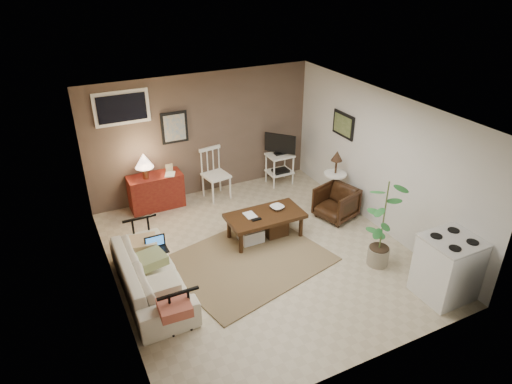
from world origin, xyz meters
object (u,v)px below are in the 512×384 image
red_console (155,188)px  coffee_table (265,224)px  tv_stand (280,158)px  armchair (336,202)px  side_table (335,172)px  stove (447,267)px  spindle_chair (216,175)px  potted_plant (383,221)px  sofa (150,269)px

red_console → coffee_table: bearing=-53.6°
red_console → tv_stand: 2.61m
coffee_table → red_console: red_console is taller
coffee_table → tv_stand: tv_stand is taller
coffee_table → armchair: 1.48m
side_table → stove: side_table is taller
red_console → spindle_chair: 1.19m
side_table → stove: (-0.09, -2.84, -0.23)m
armchair → potted_plant: (-0.23, -1.46, 0.45)m
tv_stand → armchair: size_ratio=1.66×
side_table → tv_stand: bearing=110.2°
armchair → spindle_chair: bearing=-151.8°
spindle_chair → stove: bearing=-66.6°
tv_stand → coffee_table: bearing=-125.9°
red_console → stove: bearing=-55.1°
coffee_table → potted_plant: size_ratio=0.88×
spindle_chair → stove: size_ratio=1.06×
red_console → stove: 5.20m
side_table → armchair: 0.59m
armchair → potted_plant: 1.55m
side_table → stove: 2.85m
spindle_chair → armchair: spindle_chair is taller
coffee_table → tv_stand: bearing=54.1°
sofa → red_console: bearing=-16.8°
potted_plant → stove: 1.08m
coffee_table → side_table: size_ratio=1.15×
stove → coffee_table: bearing=123.7°
red_console → side_table: (3.07, -1.42, 0.30)m
tv_stand → potted_plant: size_ratio=0.74×
sofa → side_table: size_ratio=1.78×
tv_stand → stove: tv_stand is taller
tv_stand → armchair: tv_stand is taller
armchair → coffee_table: bearing=-105.0°
sofa → spindle_chair: (1.89, 2.24, 0.08)m
spindle_chair → armchair: bearing=-45.7°
side_table → armchair: side_table is taller
sofa → red_console: size_ratio=1.74×
tv_stand → side_table: (0.47, -1.28, 0.12)m
tv_stand → potted_plant: potted_plant is taller
sofa → tv_stand: size_ratio=1.84×
sofa → armchair: (3.55, 0.54, -0.07)m
sofa → stove: 4.15m
potted_plant → coffee_table: bearing=131.0°
sofa → side_table: 3.91m
coffee_table → side_table: 1.81m
tv_stand → armchair: 1.72m
red_console → side_table: bearing=-24.9°
potted_plant → stove: potted_plant is taller
potted_plant → stove: size_ratio=1.55×
armchair → potted_plant: bearing=-24.9°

